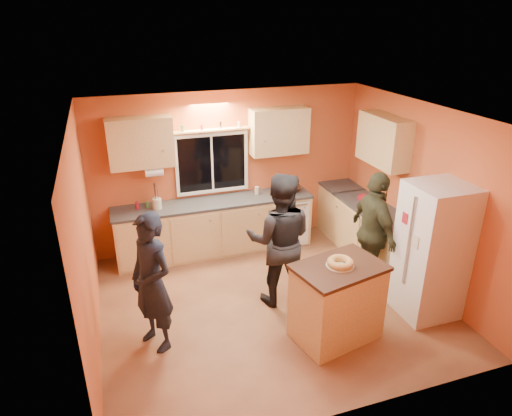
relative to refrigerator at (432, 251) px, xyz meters
name	(u,v)px	position (x,y,z in m)	size (l,w,h in m)	color
ground	(270,303)	(-1.89, 0.80, -0.90)	(4.50, 4.50, 0.00)	brown
room_shell	(270,182)	(-1.77, 1.21, 0.72)	(4.54, 4.04, 2.61)	#BD5F30
back_counter	(236,223)	(-1.88, 2.50, -0.45)	(4.23, 0.62, 0.90)	tan
right_counter	(376,238)	(0.06, 1.30, -0.45)	(0.62, 1.84, 0.90)	tan
refrigerator	(432,251)	(0.00, 0.00, 0.00)	(0.72, 0.70, 1.80)	silver
island	(337,301)	(-1.38, -0.10, -0.39)	(1.16, 0.91, 1.00)	tan
bundt_pastry	(340,263)	(-1.38, -0.10, 0.14)	(0.31, 0.31, 0.09)	tan
person_left	(152,283)	(-3.47, 0.45, -0.04)	(0.62, 0.41, 1.71)	black
person_center	(280,240)	(-1.76, 0.84, 0.03)	(0.91, 0.71, 1.87)	black
person_right	(373,232)	(-0.39, 0.74, -0.02)	(1.03, 0.43, 1.75)	#2C3320
mixing_bowl	(291,189)	(-0.88, 2.54, 0.04)	(0.33, 0.33, 0.08)	black
utensil_crock	(157,204)	(-3.15, 2.49, 0.09)	(0.14, 0.14, 0.17)	beige
potted_plant	(406,217)	(0.08, 0.70, 0.16)	(0.29, 0.25, 0.32)	gray
red_box	(363,197)	(0.07, 1.81, 0.04)	(0.16, 0.12, 0.07)	maroon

